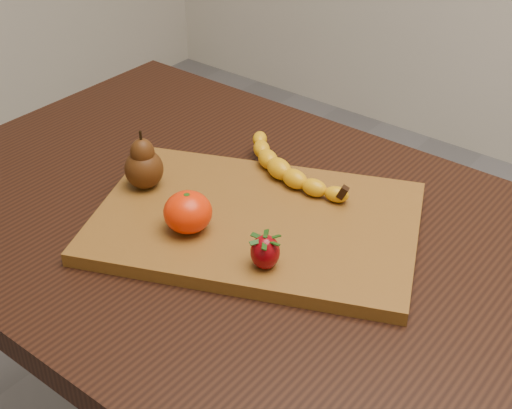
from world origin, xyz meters
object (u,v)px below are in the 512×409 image
Objects in this scene: cutting_board at (256,222)px; table at (226,266)px; pear at (143,159)px; mandarin at (188,212)px.

table is at bearing 158.62° from cutting_board.
table is 11.04× the size of pear.
cutting_board is (0.06, 0.00, 0.11)m from table.
cutting_board is 4.97× the size of pear.
pear is at bearing 168.57° from cutting_board.
cutting_board is at bearing 12.13° from pear.
mandarin is (0.13, -0.04, -0.02)m from pear.
mandarin is at bearing -18.38° from pear.
table is 0.12m from cutting_board.
pear is (-0.12, -0.04, 0.16)m from table.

